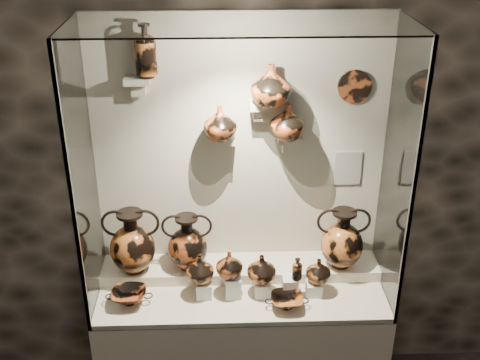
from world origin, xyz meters
name	(u,v)px	position (x,y,z in m)	size (l,w,h in m)	color
wall_back	(240,149)	(0.00, 2.50, 1.60)	(5.00, 0.02, 3.20)	black
plinth	(242,346)	(0.00, 2.18, 0.40)	(1.70, 0.60, 0.80)	#C1B79B
front_tier	(242,292)	(0.00, 2.18, 0.82)	(1.68, 0.58, 0.03)	beige
rear_tier	(241,270)	(0.00, 2.35, 0.85)	(1.70, 0.25, 0.10)	beige
back_panel	(240,150)	(0.00, 2.50, 1.60)	(1.70, 0.03, 1.60)	#C1B79B
glass_front	(244,200)	(0.00, 1.88, 1.60)	(1.70, 0.01, 1.60)	white
glass_left	(83,176)	(-0.85, 2.18, 1.60)	(0.01, 0.60, 1.60)	white
glass_right	(398,171)	(0.85, 2.18, 1.60)	(0.01, 0.60, 1.60)	white
glass_top	(242,23)	(0.00, 2.18, 2.40)	(1.70, 0.60, 0.01)	white
frame_post_left	(72,202)	(-0.84, 1.89, 1.60)	(0.02, 0.02, 1.60)	gray
frame_post_right	(413,196)	(0.84, 1.89, 1.60)	(0.02, 0.02, 1.60)	gray
pedestal_a	(204,289)	(-0.22, 2.13, 0.88)	(0.09, 0.09, 0.10)	silver
pedestal_b	(233,286)	(-0.05, 2.13, 0.90)	(0.09, 0.09, 0.13)	silver
pedestal_c	(262,289)	(0.12, 2.13, 0.88)	(0.09, 0.09, 0.09)	silver
pedestal_d	(290,286)	(0.28, 2.13, 0.89)	(0.09, 0.09, 0.12)	silver
pedestal_e	(314,288)	(0.42, 2.13, 0.87)	(0.09, 0.09, 0.08)	silver
bracket_ul	(138,80)	(-0.55, 2.42, 2.05)	(0.14, 0.12, 0.04)	#C1B79B
bracket_ca	(222,139)	(-0.10, 2.42, 1.70)	(0.14, 0.12, 0.04)	#C1B79B
bracket_cb	(258,105)	(0.10, 2.42, 1.90)	(0.10, 0.12, 0.04)	#C1B79B
bracket_cc	(290,138)	(0.28, 2.42, 1.70)	(0.14, 0.12, 0.04)	#C1B79B
amphora_left	(132,242)	(-0.64, 2.31, 1.10)	(0.32, 0.32, 0.40)	#AB5720
amphora_mid	(187,242)	(-0.32, 2.33, 1.08)	(0.28, 0.28, 0.36)	#963E1A
amphora_right	(342,238)	(0.61, 2.32, 1.09)	(0.31, 0.31, 0.38)	#AB5720
jug_a	(200,269)	(-0.24, 2.14, 1.01)	(0.16, 0.16, 0.17)	#AB5720
jug_b	(229,264)	(-0.07, 2.15, 1.04)	(0.15, 0.15, 0.16)	#963E1A
jug_c	(262,268)	(0.11, 2.15, 1.01)	(0.17, 0.17, 0.17)	#AB5720
jug_e	(318,270)	(0.44, 2.15, 0.99)	(0.14, 0.14, 0.15)	#AB5720
lekythos_small	(297,267)	(0.31, 2.11, 1.03)	(0.07, 0.07, 0.16)	#963E1A
kylix_left	(129,296)	(-0.65, 2.08, 0.88)	(0.26, 0.22, 0.10)	#963E1A
kylix_right	(287,301)	(0.25, 2.01, 0.88)	(0.24, 0.20, 0.09)	#AB5720
lekythos_tall	(145,48)	(-0.49, 2.41, 2.23)	(0.13, 0.13, 0.32)	#AB5720
ovoid_vase_a	(220,123)	(-0.11, 2.38, 1.81)	(0.19, 0.19, 0.19)	#963E1A
ovoid_vase_b	(271,85)	(0.16, 2.36, 2.03)	(0.22, 0.22, 0.23)	#963E1A
ovoid_vase_c	(287,122)	(0.26, 2.37, 1.82)	(0.19, 0.19, 0.20)	#963E1A
wall_plate	(354,86)	(0.63, 2.47, 1.99)	(0.19, 0.19, 0.02)	#93411D
info_placard	(348,168)	(0.64, 2.47, 1.48)	(0.16, 0.01, 0.21)	beige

